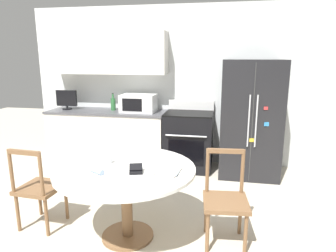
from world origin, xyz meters
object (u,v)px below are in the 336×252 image
Objects in this scene: wallet at (136,170)px; oven_range at (189,140)px; microwave at (139,103)px; dining_chair_left at (39,188)px; refrigerator at (250,119)px; candle_glass at (108,160)px; countertop_tv at (67,99)px; counter_bottle at (113,104)px; dining_chair_right at (225,200)px.

oven_range is at bearing 83.99° from wallet.
dining_chair_left is (-0.49, -2.06, -0.61)m from microwave.
refrigerator is 1.78m from microwave.
microwave is 6.65× the size of candle_glass.
countertop_tv is (-2.11, 0.02, 0.61)m from oven_range.
microwave reaches higher than dining_chair_left.
oven_range is at bearing 176.14° from refrigerator.
dining_chair_left reaches higher than candle_glass.
countertop_tv reaches higher than counter_bottle.
counter_bottle is 2.50m from wallet.
dining_chair_left is at bearing -138.91° from refrigerator.
countertop_tv is 1.24× the size of counter_bottle.
dining_chair_left is 1.92m from dining_chair_right.
oven_range is 1.20× the size of dining_chair_left.
counter_bottle is 1.86× the size of wallet.
dining_chair_right is (1.89, -2.03, -0.58)m from counter_bottle.
refrigerator is 11.19× the size of wallet.
refrigerator is 2.39m from wallet.
refrigerator is at bearing 44.94° from dining_chair_left.
dining_chair_left is 1.15m from wallet.
counter_bottle is at bearing 93.13° from dining_chair_left.
countertop_tv is at bearing 127.69° from candle_glass.
candle_glass is at bearing 152.22° from wallet.
wallet is (1.88, -2.17, -0.31)m from countertop_tv.
dining_chair_left is 0.83m from candle_glass.
refrigerator is 6.01× the size of counter_bottle.
counter_bottle is at bearing 171.88° from microwave.
countertop_tv is 2.53m from candle_glass.
dining_chair_right is at bearing 1.46° from candle_glass.
dining_chair_left is at bearing -123.09° from oven_range.
countertop_tv is at bearing -174.78° from counter_bottle.
microwave reaches higher than wallet.
countertop_tv is at bearing 130.93° from wallet.
dining_chair_right is 0.91m from wallet.
refrigerator is 1.93× the size of dining_chair_right.
candle_glass is at bearing -52.31° from countertop_tv.
oven_range is 2.07m from candle_glass.
candle_glass is (1.53, -1.99, -0.30)m from countertop_tv.
refrigerator reaches higher than oven_range.
candle_glass is (-1.51, -1.90, -0.10)m from refrigerator.
oven_range is 1.01m from microwave.
refrigerator reaches higher than wallet.
microwave is at bearing -59.66° from dining_chair_right.
oven_range is at bearing -1.93° from microwave.
dining_chair_right is (1.43, -1.96, -0.61)m from microwave.
wallet is at bearing 8.73° from dining_chair_right.
dining_chair_left is at bearing -174.79° from candle_glass.
candle_glass is (-1.17, -0.03, 0.34)m from dining_chair_right.
wallet is (1.07, -2.24, -0.24)m from counter_bottle.
oven_range is at bearing -4.15° from counter_bottle.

